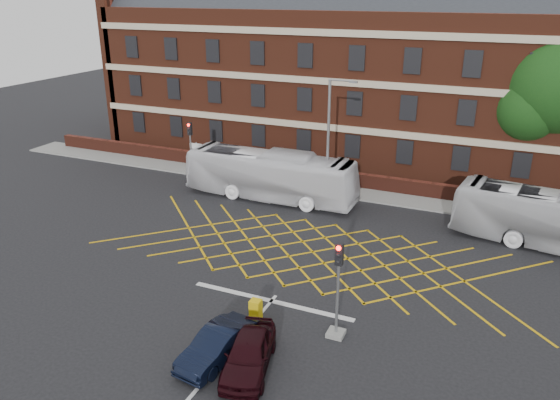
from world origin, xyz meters
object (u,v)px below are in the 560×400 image
at_px(traffic_light_near, 337,299).
at_px(street_lamp, 328,163).
at_px(car_maroon, 249,353).
at_px(direction_signs, 196,152).
at_px(bus_left, 270,175).
at_px(car_navy, 218,345).
at_px(deciduous_tree, 555,92).
at_px(traffic_light_far, 191,155).
at_px(utility_cabinet, 256,310).

xyz_separation_m(traffic_light_near, street_lamp, (-5.25, 14.09, 1.04)).
relative_size(car_maroon, street_lamp, 0.49).
bearing_deg(direction_signs, car_maroon, -53.82).
relative_size(bus_left, street_lamp, 1.44).
height_order(car_maroon, direction_signs, direction_signs).
bearing_deg(street_lamp, traffic_light_near, -69.56).
height_order(car_navy, street_lamp, street_lamp).
xyz_separation_m(car_navy, deciduous_tree, (11.49, 25.98, 6.35)).
bearing_deg(car_navy, direction_signs, 131.71).
relative_size(car_maroon, direction_signs, 1.86).
bearing_deg(street_lamp, car_navy, -85.03).
xyz_separation_m(traffic_light_far, utility_cabinet, (12.87, -15.33, -1.27)).
xyz_separation_m(bus_left, utility_cabinet, (5.57, -13.74, -1.17)).
bearing_deg(direction_signs, traffic_light_far, -68.16).
bearing_deg(street_lamp, deciduous_tree, 33.44).
distance_m(car_maroon, traffic_light_far, 23.13).
relative_size(traffic_light_near, traffic_light_far, 1.00).
height_order(bus_left, deciduous_tree, deciduous_tree).
relative_size(car_navy, car_maroon, 0.96).
distance_m(car_navy, car_maroon, 1.36).
xyz_separation_m(car_maroon, street_lamp, (-2.87, 17.41, 2.11)).
xyz_separation_m(deciduous_tree, street_lamp, (-13.00, -8.58, -4.19)).
height_order(bus_left, traffic_light_near, traffic_light_near).
distance_m(street_lamp, direction_signs, 12.36).
height_order(traffic_light_near, utility_cabinet, traffic_light_near).
distance_m(bus_left, street_lamp, 4.10).
xyz_separation_m(bus_left, deciduous_tree, (16.88, 9.26, 5.33)).
bearing_deg(traffic_light_near, traffic_light_far, 137.57).
bearing_deg(street_lamp, bus_left, -170.19).
relative_size(car_navy, utility_cabinet, 3.93).
distance_m(car_maroon, traffic_light_near, 4.22).
bearing_deg(street_lamp, car_maroon, -80.64).
distance_m(car_navy, street_lamp, 17.59).
relative_size(deciduous_tree, direction_signs, 4.98).
height_order(car_navy, deciduous_tree, deciduous_tree).
relative_size(deciduous_tree, utility_cabinet, 11.04).
bearing_deg(car_navy, traffic_light_far, 132.79).
height_order(car_navy, utility_cabinet, car_navy).
xyz_separation_m(deciduous_tree, direction_signs, (-24.95, -5.74, -5.61)).
relative_size(car_navy, traffic_light_near, 0.91).
bearing_deg(traffic_light_near, street_lamp, 110.44).
height_order(car_navy, traffic_light_far, traffic_light_far).
xyz_separation_m(traffic_light_near, direction_signs, (-17.20, 16.94, -0.39)).
distance_m(car_maroon, utility_cabinet, 3.24).
relative_size(bus_left, traffic_light_near, 2.79).
distance_m(deciduous_tree, utility_cabinet, 26.43).
bearing_deg(direction_signs, street_lamp, -13.40).
height_order(car_navy, direction_signs, direction_signs).
bearing_deg(car_navy, street_lamp, 103.04).
bearing_deg(car_maroon, street_lamp, 84.86).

